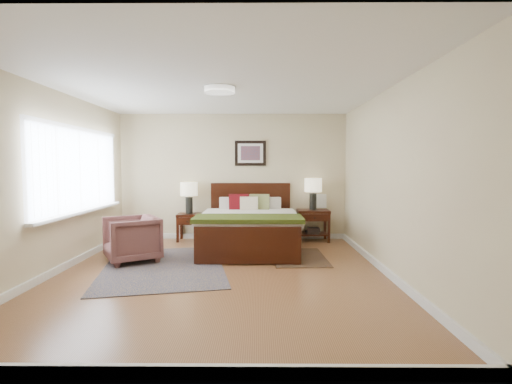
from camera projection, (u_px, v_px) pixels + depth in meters
floor at (221, 274)px, 5.03m from camera, size 5.00×5.00×0.00m
back_wall at (233, 177)px, 7.43m from camera, size 4.50×0.04×2.50m
front_wall at (181, 199)px, 2.44m from camera, size 4.50×0.04×2.50m
left_wall at (52, 182)px, 4.95m from camera, size 0.04×5.00×2.50m
right_wall at (389, 182)px, 4.92m from camera, size 0.04×5.00×2.50m
ceiling at (220, 87)px, 4.85m from camera, size 4.50×5.00×0.02m
window at (81, 172)px, 5.64m from camera, size 0.11×2.72×1.32m
ceil_fixture at (220, 90)px, 4.85m from camera, size 0.44×0.44×0.08m
bed at (249, 221)px, 6.47m from camera, size 1.70×2.06×1.11m
wall_art at (250, 153)px, 7.37m from camera, size 0.62×0.05×0.50m
nightstand_left at (189, 220)px, 7.25m from camera, size 0.45×0.40×0.53m
nightstand_right at (313, 222)px, 7.24m from camera, size 0.62×0.46×0.61m
lamp_left at (189, 192)px, 7.23m from camera, size 0.33×0.33×0.61m
lamp_right at (313, 188)px, 7.21m from camera, size 0.33×0.33×0.61m
armchair at (132, 239)px, 5.67m from camera, size 1.04×1.03×0.70m
rug_persian at (164, 267)px, 5.38m from camera, size 2.11×2.65×0.01m
rug_navy at (299, 257)px, 5.93m from camera, size 0.87×1.27×0.01m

